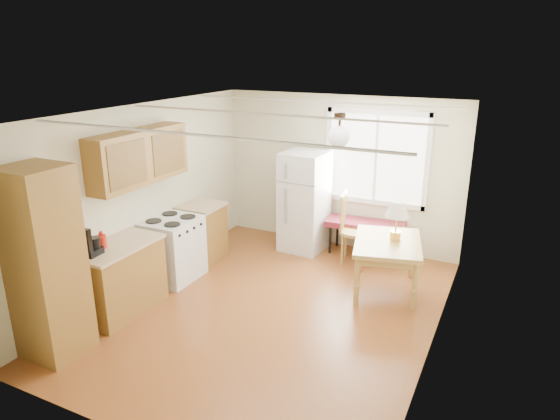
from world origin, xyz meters
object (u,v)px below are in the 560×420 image
Objects in this scene: refrigerator at (304,202)px; chair at (349,223)px; bench at (365,225)px; dining_table at (387,248)px.

refrigerator is 1.49× the size of chair.
bench is at bearing 53.77° from chair.
chair is at bearing -8.07° from refrigerator.
refrigerator is 0.86m from chair.
chair reaches higher than dining_table.
refrigerator reaches higher than dining_table.
chair is (-0.17, -0.33, 0.12)m from bench.
refrigerator is 1.05m from bench.
bench is 0.96× the size of dining_table.
chair reaches higher than bench.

